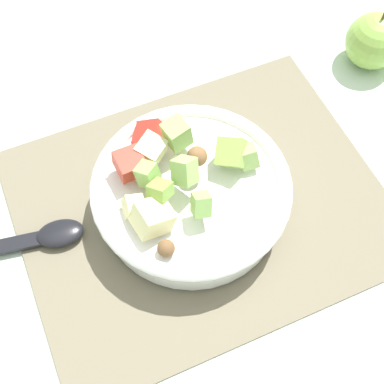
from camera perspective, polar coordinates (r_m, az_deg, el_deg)
The scene contains 5 objects.
ground_plane at distance 0.68m, azimuth 0.96°, elevation -1.37°, with size 2.40×2.40×0.00m, color silver.
placemat at distance 0.67m, azimuth 0.96°, elevation -1.25°, with size 0.45×0.36×0.01m, color #756B56.
salad_bowl at distance 0.64m, azimuth -0.14°, elevation -0.18°, with size 0.24×0.24×0.11m.
serving_spoon at distance 0.67m, azimuth -16.93°, elevation -4.93°, with size 0.20×0.06×0.01m.
whole_apple at distance 0.83m, azimuth 18.66°, elevation 14.89°, with size 0.08×0.08×0.09m.
Camera 1 is at (-0.14, -0.29, 0.59)m, focal length 50.49 mm.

